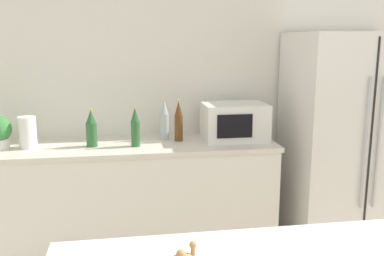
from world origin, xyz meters
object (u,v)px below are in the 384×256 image
object	(u,v)px
microwave	(234,121)
back_bottle_2	(91,129)
back_bottle_0	(135,127)
refrigerator	(345,143)
paper_towel_roll	(27,132)
back_bottle_3	(164,120)
back_bottle_1	(179,121)

from	to	relation	value
microwave	back_bottle_2	bearing A→B (deg)	-176.77
back_bottle_0	back_bottle_2	distance (m)	0.32
refrigerator	paper_towel_roll	size ratio (longest dim) A/B	7.62
back_bottle_0	back_bottle_3	xyz separation A→B (m)	(0.23, 0.18, 0.01)
refrigerator	back_bottle_2	bearing A→B (deg)	179.14
back_bottle_0	back_bottle_1	world-z (taller)	back_bottle_1
paper_towel_roll	back_bottle_1	xyz separation A→B (m)	(1.09, 0.05, 0.04)
paper_towel_roll	microwave	distance (m)	1.52
back_bottle_1	back_bottle_2	bearing A→B (deg)	-173.50
paper_towel_roll	back_bottle_3	world-z (taller)	back_bottle_3
refrigerator	back_bottle_3	distance (m)	1.44
refrigerator	back_bottle_0	world-z (taller)	refrigerator
back_bottle_0	back_bottle_3	distance (m)	0.29
back_bottle_0	back_bottle_3	bearing A→B (deg)	38.90
microwave	back_bottle_1	xyz separation A→B (m)	(-0.43, 0.01, 0.01)
back_bottle_0	back_bottle_2	world-z (taller)	back_bottle_0
back_bottle_3	microwave	bearing A→B (deg)	-8.19
back_bottle_3	back_bottle_2	bearing A→B (deg)	-165.70
back_bottle_2	back_bottle_3	world-z (taller)	back_bottle_3
back_bottle_0	back_bottle_1	bearing A→B (deg)	19.80
back_bottle_0	back_bottle_1	size ratio (longest dim) A/B	0.94
refrigerator	paper_towel_roll	distance (m)	2.40
back_bottle_0	back_bottle_3	size ratio (longest dim) A/B	0.93
microwave	back_bottle_0	xyz separation A→B (m)	(-0.76, -0.11, 0.00)
paper_towel_roll	back_bottle_0	xyz separation A→B (m)	(0.76, -0.07, 0.03)
microwave	back_bottle_0	size ratio (longest dim) A/B	1.62
refrigerator	back_bottle_0	size ratio (longest dim) A/B	5.83
refrigerator	microwave	xyz separation A→B (m)	(-0.88, 0.09, 0.19)
paper_towel_roll	back_bottle_2	size ratio (longest dim) A/B	0.82
paper_towel_roll	back_bottle_2	world-z (taller)	back_bottle_2
microwave	back_bottle_3	xyz separation A→B (m)	(-0.53, 0.08, 0.01)
back_bottle_2	back_bottle_0	bearing A→B (deg)	-8.31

